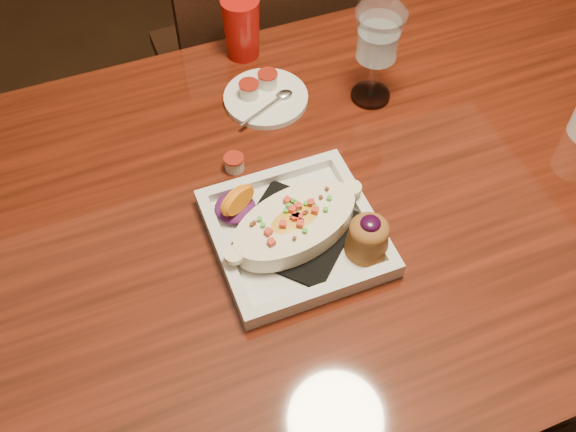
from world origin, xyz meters
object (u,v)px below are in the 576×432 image
object	(u,v)px
table	(370,217)
goblet	(378,41)
red_tumbler	(242,28)
saucer	(264,96)
chair_far	(255,65)
plate	(302,229)

from	to	relation	value
table	goblet	xyz separation A→B (m)	(0.08, 0.19, 0.22)
goblet	red_tumbler	distance (m)	0.28
table	saucer	world-z (taller)	saucer
chair_far	table	bearing A→B (deg)	90.00
table	goblet	world-z (taller)	goblet
plate	saucer	distance (m)	0.32
red_tumbler	chair_far	bearing A→B (deg)	67.56
saucer	red_tumbler	xyz separation A→B (m)	(0.01, 0.14, 0.05)
chair_far	red_tumbler	world-z (taller)	chair_far
saucer	red_tumbler	size ratio (longest dim) A/B	1.28
chair_far	plate	bearing A→B (deg)	77.06
goblet	red_tumbler	world-z (taller)	goblet
plate	goblet	distance (m)	0.36
chair_far	goblet	distance (m)	0.58
goblet	red_tumbler	size ratio (longest dim) A/B	1.50
table	plate	xyz separation A→B (m)	(-0.16, -0.06, 0.12)
plate	saucer	xyz separation A→B (m)	(0.05, 0.32, -0.02)
goblet	saucer	size ratio (longest dim) A/B	1.18
chair_far	plate	distance (m)	0.76
goblet	table	bearing A→B (deg)	-113.12
goblet	chair_far	bearing A→B (deg)	100.45
chair_far	saucer	bearing A→B (deg)	74.36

